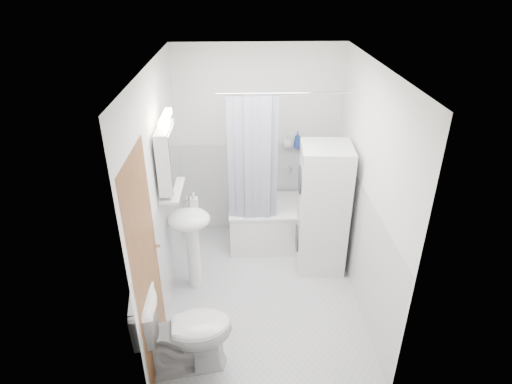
{
  "coord_description": "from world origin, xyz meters",
  "views": [
    {
      "loc": [
        -0.21,
        -3.62,
        3.14
      ],
      "look_at": [
        -0.07,
        0.15,
        1.14
      ],
      "focal_mm": 30.0,
      "sensor_mm": 36.0,
      "label": 1
    }
  ],
  "objects_px": {
    "toilet": "(184,331)",
    "bathtub": "(287,221)",
    "sink": "(190,231)",
    "washer_dryer": "(322,209)"
  },
  "relations": [
    {
      "from": "washer_dryer",
      "to": "toilet",
      "type": "distance_m",
      "value": 2.01
    },
    {
      "from": "toilet",
      "to": "bathtub",
      "type": "bearing_deg",
      "value": -38.25
    },
    {
      "from": "bathtub",
      "to": "sink",
      "type": "height_order",
      "value": "sink"
    },
    {
      "from": "bathtub",
      "to": "sink",
      "type": "bearing_deg",
      "value": -143.91
    },
    {
      "from": "bathtub",
      "to": "washer_dryer",
      "type": "height_order",
      "value": "washer_dryer"
    },
    {
      "from": "washer_dryer",
      "to": "toilet",
      "type": "bearing_deg",
      "value": -130.97
    },
    {
      "from": "washer_dryer",
      "to": "sink",
      "type": "bearing_deg",
      "value": -163.24
    },
    {
      "from": "washer_dryer",
      "to": "toilet",
      "type": "height_order",
      "value": "washer_dryer"
    },
    {
      "from": "bathtub",
      "to": "washer_dryer",
      "type": "distance_m",
      "value": 0.73
    },
    {
      "from": "washer_dryer",
      "to": "toilet",
      "type": "relative_size",
      "value": 1.82
    }
  ]
}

